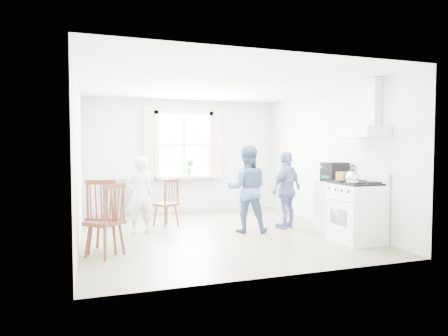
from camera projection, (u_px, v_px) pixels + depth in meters
room_shell at (216, 159)px, 6.95m from camera, size 4.62×5.12×2.64m
window_assembly at (184, 149)px, 9.26m from camera, size 1.88×0.24×1.70m
range_hood at (366, 122)px, 6.29m from camera, size 0.45×0.76×0.94m
shelf_unit at (123, 197)px, 8.76m from camera, size 0.40×0.30×0.80m
gas_stove at (356, 212)px, 6.32m from camera, size 0.68×0.76×1.12m
kettle at (353, 177)px, 6.04m from camera, size 0.20×0.20×0.29m
low_cabinet at (334, 207)px, 7.00m from camera, size 0.50×0.55×0.90m
stereo_stack at (335, 172)px, 6.98m from camera, size 0.40×0.37×0.34m
cardboard_box at (343, 177)px, 6.85m from camera, size 0.35×0.30×0.19m
windsor_chair_a at (169, 197)px, 7.52m from camera, size 0.53×0.52×0.92m
windsor_chair_b at (103, 208)px, 5.62m from camera, size 0.57×0.56×1.06m
windsor_chair_c at (111, 212)px, 5.44m from camera, size 0.60×0.60×1.02m
person_left at (139, 195)px, 6.90m from camera, size 0.59×0.59×1.36m
person_mid at (247, 189)px, 7.05m from camera, size 0.95×0.95×1.53m
person_right at (287, 190)px, 7.40m from camera, size 1.14×1.14×1.43m
potted_plant at (190, 168)px, 9.23m from camera, size 0.26×0.26×0.36m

